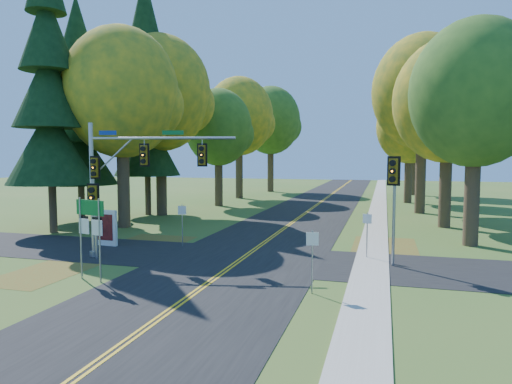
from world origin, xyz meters
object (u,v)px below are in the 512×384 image
(route_sign_cluster, at_px, (90,222))
(info_kiosk, at_px, (105,228))
(traffic_mast, at_px, (127,171))
(east_signal_pole, at_px, (394,183))

(route_sign_cluster, height_order, info_kiosk, route_sign_cluster)
(traffic_mast, height_order, east_signal_pole, traffic_mast)
(traffic_mast, relative_size, east_signal_pole, 1.43)
(east_signal_pole, bearing_deg, traffic_mast, -159.82)
(traffic_mast, bearing_deg, info_kiosk, 129.49)
(east_signal_pole, relative_size, info_kiosk, 2.50)
(traffic_mast, bearing_deg, route_sign_cluster, -91.40)
(traffic_mast, xyz_separation_m, info_kiosk, (-2.91, 2.31, -3.32))
(traffic_mast, relative_size, route_sign_cluster, 2.14)
(traffic_mast, distance_m, info_kiosk, 4.98)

